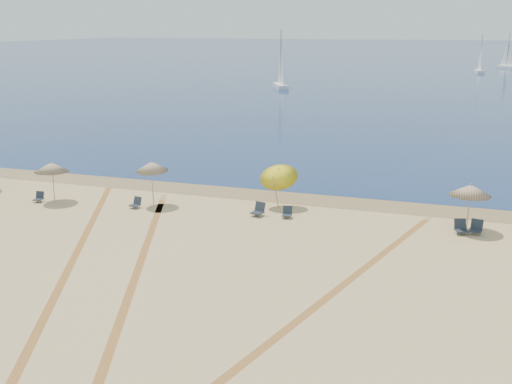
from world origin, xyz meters
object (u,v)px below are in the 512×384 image
Objects in this scene: umbrella_4 at (470,190)px; chair_3 at (136,203)px; chair_7 at (476,228)px; sailboat_1 at (281,71)px; chair_5 at (287,213)px; sailboat_3 at (480,61)px; umbrella_3 at (278,174)px; chair_4 at (259,210)px; umbrella_2 at (152,166)px; umbrella_1 at (51,167)px; sailboat_0 at (507,58)px; chair_6 at (461,227)px; chair_2 at (39,197)px.

umbrella_4 is 18.14m from chair_3.
sailboat_1 is (-28.14, 65.57, 2.51)m from chair_7.
umbrella_4 is 1.90m from chair_7.
sailboat_3 reaches higher than chair_5.
sailboat_1 is at bearing 113.02° from umbrella_4.
sailboat_1 is at bearing 98.27° from chair_5.
umbrella_3 is 0.34× the size of sailboat_3.
umbrella_4 is at bearing 18.86° from chair_4.
umbrella_4 reaches higher than chair_4.
umbrella_2 is 112.88m from sailboat_3.
chair_7 is 71.40m from sailboat_1.
chair_4 is 0.09× the size of sailboat_1.
umbrella_1 is 23.32m from umbrella_4.
umbrella_1 is 133.47m from sailboat_0.
sailboat_1 reaches higher than umbrella_3.
umbrella_4 reaches higher than chair_6.
umbrella_1 is at bearing -110.51° from sailboat_3.
umbrella_3 is 3.33× the size of chair_4.
chair_2 is 0.75× the size of chair_6.
umbrella_4 is 24.23m from chair_2.
umbrella_3 is 66.62m from sailboat_1.
umbrella_1 is 3.47× the size of chair_3.
sailboat_1 is at bearing 85.31° from chair_2.
umbrella_3 is 2.59m from chair_5.
chair_4 is at bearing -136.02° from sailboat_0.
chair_3 is 0.89× the size of chair_7.
umbrella_1 is 0.26× the size of sailboat_1.
chair_6 is (22.93, 1.32, -1.75)m from umbrella_1.
umbrella_3 is 4.25× the size of chair_5.
umbrella_1 is 23.79m from chair_7.
chair_7 reaches higher than chair_5.
umbrella_1 reaches higher than chair_5.
chair_2 is 0.08× the size of sailboat_0.
chair_3 is 131.92m from sailboat_0.
chair_4 is 68.25m from sailboat_1.
chair_5 is (8.72, 0.87, -0.00)m from chair_3.
sailboat_1 is at bearing -132.49° from sailboat_3.
chair_2 is at bearing -141.49° from sailboat_0.
chair_6 is 0.77m from chair_7.
sailboat_0 is (22.49, 127.80, 2.10)m from chair_4.
chair_3 is 0.09× the size of sailboat_0.
umbrella_1 is 0.30× the size of sailboat_3.
chair_2 is (-13.80, -3.19, -1.73)m from umbrella_3.
chair_2 is at bearing -156.74° from umbrella_1.
umbrella_3 is 2.53m from chair_4.
sailboat_3 is (14.11, 110.62, 2.20)m from chair_5.
umbrella_4 is 2.91× the size of chair_6.
chair_2 is at bearing -165.31° from chair_7.
sailboat_0 reaches higher than chair_7.
chair_4 is at bearing 18.19° from chair_3.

